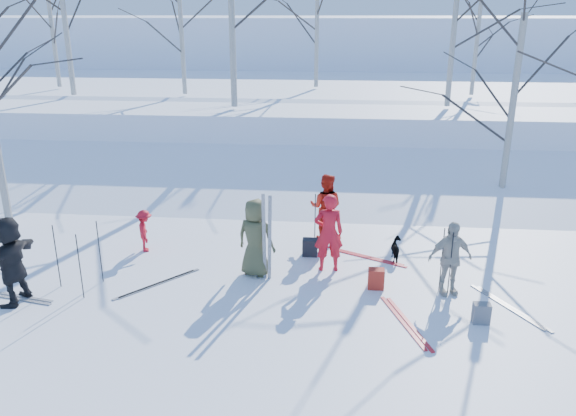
# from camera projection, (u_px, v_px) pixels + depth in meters

# --- Properties ---
(ground) EXTENTS (120.00, 120.00, 0.00)m
(ground) POSITION_uv_depth(u_px,v_px,m) (281.00, 295.00, 11.11)
(ground) COLOR white
(ground) RESTS_ON ground
(snow_ramp) EXTENTS (70.00, 9.49, 4.12)m
(snow_ramp) POSITION_uv_depth(u_px,v_px,m) (304.00, 185.00, 17.64)
(snow_ramp) COLOR white
(snow_ramp) RESTS_ON ground
(snow_plateau) EXTENTS (70.00, 18.00, 2.20)m
(snow_plateau) POSITION_uv_depth(u_px,v_px,m) (319.00, 108.00, 26.76)
(snow_plateau) COLOR white
(snow_plateau) RESTS_ON ground
(far_hill) EXTENTS (90.00, 30.00, 6.00)m
(far_hill) POSITION_uv_depth(u_px,v_px,m) (330.00, 55.00, 46.17)
(far_hill) COLOR white
(far_hill) RESTS_ON ground
(skier_olive_center) EXTENTS (0.94, 0.75, 1.68)m
(skier_olive_center) POSITION_uv_depth(u_px,v_px,m) (256.00, 238.00, 11.70)
(skier_olive_center) COLOR #444529
(skier_olive_center) RESTS_ON ground
(skier_red_north) EXTENTS (0.68, 0.50, 1.72)m
(skier_red_north) POSITION_uv_depth(u_px,v_px,m) (329.00, 233.00, 11.92)
(skier_red_north) COLOR red
(skier_red_north) RESTS_ON ground
(skier_redor_behind) EXTENTS (0.90, 0.76, 1.66)m
(skier_redor_behind) POSITION_uv_depth(u_px,v_px,m) (326.00, 207.00, 13.59)
(skier_redor_behind) COLOR red
(skier_redor_behind) RESTS_ON ground
(skier_red_seated) EXTENTS (0.57, 0.73, 0.99)m
(skier_red_seated) POSITION_uv_depth(u_px,v_px,m) (145.00, 231.00, 13.01)
(skier_red_seated) COLOR red
(skier_red_seated) RESTS_ON ground
(skier_cream_east) EXTENTS (0.95, 0.57, 1.51)m
(skier_cream_east) POSITION_uv_depth(u_px,v_px,m) (450.00, 258.00, 10.93)
(skier_cream_east) COLOR beige
(skier_cream_east) RESTS_ON ground
(skier_grey_west) EXTENTS (0.74, 1.68, 1.75)m
(skier_grey_west) POSITION_uv_depth(u_px,v_px,m) (11.00, 260.00, 10.56)
(skier_grey_west) COLOR black
(skier_grey_west) RESTS_ON ground
(dog) EXTENTS (0.34, 0.62, 0.50)m
(dog) POSITION_uv_depth(u_px,v_px,m) (397.00, 250.00, 12.59)
(dog) COLOR black
(dog) RESTS_ON ground
(upright_ski_left) EXTENTS (0.07, 0.16, 1.90)m
(upright_ski_left) POSITION_uv_depth(u_px,v_px,m) (264.00, 237.00, 11.44)
(upright_ski_left) COLOR silver
(upright_ski_left) RESTS_ON ground
(upright_ski_right) EXTENTS (0.13, 0.23, 1.89)m
(upright_ski_right) POSITION_uv_depth(u_px,v_px,m) (270.00, 238.00, 11.39)
(upright_ski_right) COLOR silver
(upright_ski_right) RESTS_ON ground
(ski_pair_a) EXTENTS (2.08, 2.10, 0.02)m
(ski_pair_a) POSITION_uv_depth(u_px,v_px,m) (158.00, 284.00, 11.53)
(ski_pair_a) COLOR silver
(ski_pair_a) RESTS_ON ground
(ski_pair_b) EXTENTS (1.81, 2.07, 0.02)m
(ski_pair_b) POSITION_uv_depth(u_px,v_px,m) (509.00, 307.00, 10.61)
(ski_pair_b) COLOR silver
(ski_pair_b) RESTS_ON ground
(ski_pair_c) EXTENTS (1.34, 2.02, 0.02)m
(ski_pair_c) POSITION_uv_depth(u_px,v_px,m) (405.00, 322.00, 10.10)
(ski_pair_c) COLOR red
(ski_pair_c) RESTS_ON ground
(ski_pair_d) EXTENTS (1.74, 2.06, 0.02)m
(ski_pair_d) POSITION_uv_depth(u_px,v_px,m) (366.00, 257.00, 12.81)
(ski_pair_d) COLOR red
(ski_pair_d) RESTS_ON ground
(ski_pair_e) EXTENTS (0.93, 1.98, 0.02)m
(ski_pair_e) POSITION_uv_depth(u_px,v_px,m) (11.00, 296.00, 11.03)
(ski_pair_e) COLOR silver
(ski_pair_e) RESTS_ON ground
(ski_pole_a) EXTENTS (0.02, 0.02, 1.34)m
(ski_pole_a) POSITION_uv_depth(u_px,v_px,m) (442.00, 260.00, 11.08)
(ski_pole_a) COLOR black
(ski_pole_a) RESTS_ON ground
(ski_pole_b) EXTENTS (0.02, 0.02, 1.34)m
(ski_pole_b) POSITION_uv_depth(u_px,v_px,m) (315.00, 221.00, 13.12)
(ski_pole_b) COLOR black
(ski_pole_b) RESTS_ON ground
(ski_pole_c) EXTENTS (0.02, 0.02, 1.34)m
(ski_pole_c) POSITION_uv_depth(u_px,v_px,m) (100.00, 252.00, 11.44)
(ski_pole_c) COLOR black
(ski_pole_c) RESTS_ON ground
(ski_pole_d) EXTENTS (0.02, 0.02, 1.34)m
(ski_pole_d) POSITION_uv_depth(u_px,v_px,m) (80.00, 267.00, 10.76)
(ski_pole_d) COLOR black
(ski_pole_d) RESTS_ON ground
(ski_pole_e) EXTENTS (0.02, 0.02, 1.34)m
(ski_pole_e) POSITION_uv_depth(u_px,v_px,m) (57.00, 256.00, 11.22)
(ski_pole_e) COLOR black
(ski_pole_e) RESTS_ON ground
(ski_pole_f) EXTENTS (0.02, 0.02, 1.34)m
(ski_pole_f) POSITION_uv_depth(u_px,v_px,m) (450.00, 265.00, 10.85)
(ski_pole_f) COLOR black
(ski_pole_f) RESTS_ON ground
(backpack_red) EXTENTS (0.32, 0.22, 0.42)m
(backpack_red) POSITION_uv_depth(u_px,v_px,m) (376.00, 279.00, 11.31)
(backpack_red) COLOR #A82719
(backpack_red) RESTS_ON ground
(backpack_grey) EXTENTS (0.30, 0.20, 0.38)m
(backpack_grey) POSITION_uv_depth(u_px,v_px,m) (481.00, 313.00, 10.05)
(backpack_grey) COLOR slate
(backpack_grey) RESTS_ON ground
(backpack_dark) EXTENTS (0.34, 0.24, 0.40)m
(backpack_dark) POSITION_uv_depth(u_px,v_px,m) (310.00, 247.00, 12.85)
(backpack_dark) COLOR black
(backpack_dark) RESTS_ON ground
(birch_plateau_a) EXTENTS (4.21, 4.21, 5.15)m
(birch_plateau_a) POSITION_uv_depth(u_px,v_px,m) (52.00, 25.00, 23.84)
(birch_plateau_a) COLOR silver
(birch_plateau_a) RESTS_ON snow_plateau
(birch_plateau_b) EXTENTS (4.47, 4.47, 5.53)m
(birch_plateau_b) POSITION_uv_depth(u_px,v_px,m) (455.00, 23.00, 18.69)
(birch_plateau_b) COLOR silver
(birch_plateau_b) RESTS_ON snow_plateau
(birch_plateau_c) EXTENTS (3.76, 3.76, 4.52)m
(birch_plateau_c) POSITION_uv_depth(u_px,v_px,m) (182.00, 35.00, 21.83)
(birch_plateau_c) COLOR silver
(birch_plateau_c) RESTS_ON snow_plateau
(birch_plateau_e) EXTENTS (4.11, 4.11, 5.02)m
(birch_plateau_e) POSITION_uv_depth(u_px,v_px,m) (317.00, 27.00, 23.88)
(birch_plateau_e) COLOR silver
(birch_plateau_e) RESTS_ON snow_plateau
(birch_plateau_f) EXTENTS (3.28, 3.28, 3.83)m
(birch_plateau_f) POSITION_uv_depth(u_px,v_px,m) (477.00, 45.00, 21.68)
(birch_plateau_f) COLOR silver
(birch_plateau_f) RESTS_ON snow_plateau
(birch_plateau_g) EXTENTS (5.25, 5.25, 6.64)m
(birch_plateau_g) POSITION_uv_depth(u_px,v_px,m) (63.00, 6.00, 21.18)
(birch_plateau_g) COLOR silver
(birch_plateau_g) RESTS_ON snow_plateau
(birch_edge_e) EXTENTS (4.31, 4.31, 5.30)m
(birch_edge_e) POSITION_uv_depth(u_px,v_px,m) (511.00, 114.00, 15.37)
(birch_edge_e) COLOR silver
(birch_edge_e) RESTS_ON ground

